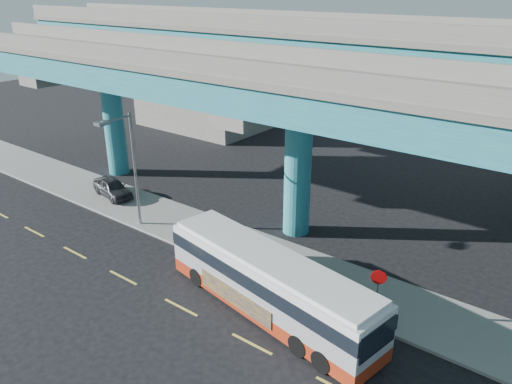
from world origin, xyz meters
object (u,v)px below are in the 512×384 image
Objects in this scene: transit_bus at (270,282)px; stop_sign at (378,284)px; street_lamp at (126,155)px; parked_car at (112,188)px.

stop_sign is at bearing 41.47° from transit_bus.
street_lamp is at bearing -178.41° from transit_bus.
parked_car is at bearing 176.12° from stop_sign.
parked_car is 1.65× the size of stop_sign.
street_lamp reaches higher than stop_sign.
stop_sign is at bearing -83.19° from parked_car.
transit_bus is 2.98× the size of parked_car.
street_lamp reaches higher than parked_car.
street_lamp reaches higher than transit_bus.
stop_sign is (19.55, -1.44, 1.02)m from parked_car.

